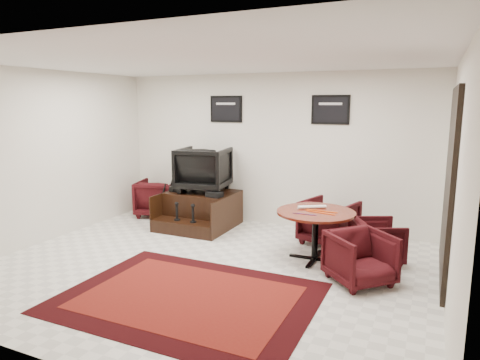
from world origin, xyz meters
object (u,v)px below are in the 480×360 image
object	(u,v)px
table_chair_corner	(360,256)
meeting_table	(316,217)
armchair_side	(158,196)
shine_chair	(204,167)
shine_podium	(201,210)
table_chair_back	(329,220)
table_chair_window	(377,239)

from	to	relation	value
table_chair_corner	meeting_table	bearing A→B (deg)	97.66
armchair_side	table_chair_corner	xyz separation A→B (m)	(4.29, -1.72, -0.04)
armchair_side	shine_chair	bearing A→B (deg)	155.39
shine_podium	meeting_table	size ratio (longest dim) A/B	1.14
meeting_table	armchair_side	bearing A→B (deg)	161.97
table_chair_back	table_chair_corner	bearing A→B (deg)	133.75
shine_chair	table_chair_back	world-z (taller)	shine_chair
armchair_side	table_chair_back	size ratio (longest dim) A/B	1.00
shine_podium	table_chair_window	size ratio (longest dim) A/B	1.87
shine_podium	shine_chair	distance (m)	0.81
shine_podium	table_chair_back	world-z (taller)	table_chair_back
shine_podium	meeting_table	bearing A→B (deg)	-19.56
meeting_table	table_chair_corner	bearing A→B (deg)	-37.50
shine_podium	shine_chair	world-z (taller)	shine_chair
meeting_table	table_chair_window	xyz separation A→B (m)	(0.83, 0.30, -0.30)
shine_podium	table_chair_corner	size ratio (longest dim) A/B	1.75
table_chair_back	table_chair_window	bearing A→B (deg)	162.94
meeting_table	table_chair_window	world-z (taller)	meeting_table
shine_chair	table_chair_back	bearing A→B (deg)	167.24
armchair_side	table_chair_back	distance (m)	3.59
table_chair_corner	shine_chair	bearing A→B (deg)	108.82
table_chair_back	meeting_table	bearing A→B (deg)	105.81
shine_podium	meeting_table	xyz separation A→B (m)	(2.39, -0.85, 0.35)
table_chair_back	shine_podium	bearing A→B (deg)	16.17
shine_chair	meeting_table	xyz separation A→B (m)	(2.39, -0.98, -0.45)
meeting_table	table_chair_back	xyz separation A→B (m)	(0.01, 0.84, -0.25)
shine_podium	table_chair_corner	distance (m)	3.42
armchair_side	table_chair_window	bearing A→B (deg)	152.80
shine_podium	table_chair_back	distance (m)	2.40
meeting_table	table_chair_back	world-z (taller)	table_chair_back
meeting_table	table_chair_back	distance (m)	0.87
shine_podium	shine_chair	bearing A→B (deg)	90.00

